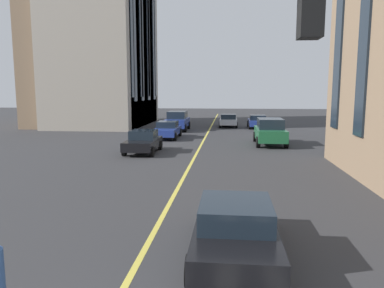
{
  "coord_description": "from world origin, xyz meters",
  "views": [
    {
      "loc": [
        -3.07,
        -2.0,
        3.79
      ],
      "look_at": [
        9.9,
        -0.68,
        1.93
      ],
      "focal_mm": 34.46,
      "sensor_mm": 36.0,
      "label": 1
    }
  ],
  "objects_px": {
    "car_blue_parked_a": "(177,121)",
    "car_blue_oncoming": "(167,130)",
    "car_blue_mid": "(257,121)",
    "car_black_near": "(143,142)",
    "car_black_far": "(235,228)",
    "car_green_trailing": "(270,131)",
    "car_silver_parked_b": "(228,120)"
  },
  "relations": [
    {
      "from": "car_black_near",
      "to": "car_green_trailing",
      "type": "bearing_deg",
      "value": -62.11
    },
    {
      "from": "car_black_near",
      "to": "car_black_far",
      "type": "distance_m",
      "value": 15.23
    },
    {
      "from": "car_blue_parked_a",
      "to": "car_black_far",
      "type": "bearing_deg",
      "value": -169.21
    },
    {
      "from": "car_blue_mid",
      "to": "car_blue_oncoming",
      "type": "distance_m",
      "value": 12.25
    },
    {
      "from": "car_silver_parked_b",
      "to": "car_black_far",
      "type": "relative_size",
      "value": 1.0
    },
    {
      "from": "car_blue_parked_a",
      "to": "car_black_far",
      "type": "height_order",
      "value": "car_blue_parked_a"
    },
    {
      "from": "car_blue_parked_a",
      "to": "car_blue_oncoming",
      "type": "relative_size",
      "value": 1.07
    },
    {
      "from": "car_black_near",
      "to": "car_silver_parked_b",
      "type": "xyz_separation_m",
      "value": [
        17.78,
        -5.22,
        0.0
      ]
    },
    {
      "from": "car_blue_parked_a",
      "to": "car_blue_mid",
      "type": "distance_m",
      "value": 8.61
    },
    {
      "from": "car_silver_parked_b",
      "to": "car_blue_parked_a",
      "type": "bearing_deg",
      "value": 131.3
    },
    {
      "from": "car_blue_mid",
      "to": "car_black_far",
      "type": "relative_size",
      "value": 1.0
    },
    {
      "from": "car_green_trailing",
      "to": "car_blue_mid",
      "type": "bearing_deg",
      "value": -0.0
    },
    {
      "from": "car_black_near",
      "to": "car_blue_mid",
      "type": "bearing_deg",
      "value": -26.42
    },
    {
      "from": "car_blue_parked_a",
      "to": "car_green_trailing",
      "type": "xyz_separation_m",
      "value": [
        -9.05,
        -8.0,
        0.0
      ]
    },
    {
      "from": "car_green_trailing",
      "to": "car_blue_oncoming",
      "type": "xyz_separation_m",
      "value": [
        2.93,
        7.97,
        -0.27
      ]
    },
    {
      "from": "car_blue_mid",
      "to": "car_black_far",
      "type": "bearing_deg",
      "value": 174.93
    },
    {
      "from": "car_blue_oncoming",
      "to": "car_blue_parked_a",
      "type": "bearing_deg",
      "value": 0.24
    },
    {
      "from": "car_green_trailing",
      "to": "car_silver_parked_b",
      "type": "relative_size",
      "value": 1.07
    },
    {
      "from": "car_blue_parked_a",
      "to": "car_blue_oncoming",
      "type": "height_order",
      "value": "car_blue_parked_a"
    },
    {
      "from": "car_green_trailing",
      "to": "car_black_far",
      "type": "xyz_separation_m",
      "value": [
        -18.57,
        2.73,
        -0.27
      ]
    },
    {
      "from": "car_blue_oncoming",
      "to": "car_silver_parked_b",
      "type": "bearing_deg",
      "value": -25.24
    },
    {
      "from": "car_blue_oncoming",
      "to": "car_black_far",
      "type": "bearing_deg",
      "value": -166.31
    },
    {
      "from": "car_blue_parked_a",
      "to": "car_blue_oncoming",
      "type": "bearing_deg",
      "value": -179.76
    },
    {
      "from": "car_black_near",
      "to": "car_silver_parked_b",
      "type": "height_order",
      "value": "car_black_near"
    },
    {
      "from": "car_blue_parked_a",
      "to": "car_green_trailing",
      "type": "relative_size",
      "value": 1.0
    },
    {
      "from": "car_blue_parked_a",
      "to": "car_black_far",
      "type": "relative_size",
      "value": 1.07
    },
    {
      "from": "car_blue_mid",
      "to": "car_blue_oncoming",
      "type": "relative_size",
      "value": 1.0
    },
    {
      "from": "car_black_near",
      "to": "car_blue_parked_a",
      "type": "bearing_deg",
      "value": -1.08
    },
    {
      "from": "car_blue_oncoming",
      "to": "car_green_trailing",
      "type": "bearing_deg",
      "value": -110.21
    },
    {
      "from": "car_blue_mid",
      "to": "car_green_trailing",
      "type": "height_order",
      "value": "car_green_trailing"
    },
    {
      "from": "car_blue_parked_a",
      "to": "car_silver_parked_b",
      "type": "distance_m",
      "value": 6.62
    },
    {
      "from": "car_blue_mid",
      "to": "car_green_trailing",
      "type": "xyz_separation_m",
      "value": [
        -12.24,
        0.0,
        0.27
      ]
    }
  ]
}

